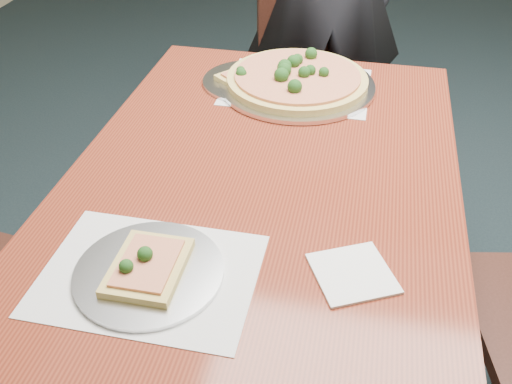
% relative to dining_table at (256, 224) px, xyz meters
% --- Properties ---
extents(ground, '(8.00, 8.00, 0.00)m').
position_rel_dining_table_xyz_m(ground, '(0.36, 0.38, -0.66)').
color(ground, black).
rests_on(ground, ground).
extents(dining_table, '(0.90, 1.50, 0.75)m').
position_rel_dining_table_xyz_m(dining_table, '(0.00, 0.00, 0.00)').
color(dining_table, '#611F13').
rests_on(dining_table, ground).
extents(chair_far, '(0.55, 0.55, 0.91)m').
position_rel_dining_table_xyz_m(chair_far, '(0.01, 1.09, -0.14)').
color(chair_far, black).
rests_on(chair_far, ground).
extents(placemat_main, '(0.42, 0.32, 0.00)m').
position_rel_dining_table_xyz_m(placemat_main, '(0.01, 0.53, 0.09)').
color(placemat_main, white).
rests_on(placemat_main, dining_table).
extents(placemat_near, '(0.40, 0.30, 0.00)m').
position_rel_dining_table_xyz_m(placemat_near, '(-0.14, -0.29, 0.09)').
color(placemat_near, white).
rests_on(placemat_near, dining_table).
extents(pizza_pan, '(0.46, 0.46, 0.07)m').
position_rel_dining_table_xyz_m(pizza_pan, '(0.01, 0.53, 0.12)').
color(pizza_pan, silver).
rests_on(pizza_pan, dining_table).
extents(slice_plate_near, '(0.28, 0.28, 0.06)m').
position_rel_dining_table_xyz_m(slice_plate_near, '(-0.14, -0.29, 0.11)').
color(slice_plate_near, silver).
rests_on(slice_plate_near, dining_table).
extents(slice_plate_far, '(0.28, 0.28, 0.06)m').
position_rel_dining_table_xyz_m(slice_plate_far, '(-0.13, 0.53, 0.10)').
color(slice_plate_far, silver).
rests_on(slice_plate_far, dining_table).
extents(napkin, '(0.19, 0.19, 0.01)m').
position_rel_dining_table_xyz_m(napkin, '(0.23, -0.21, 0.09)').
color(napkin, white).
rests_on(napkin, dining_table).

